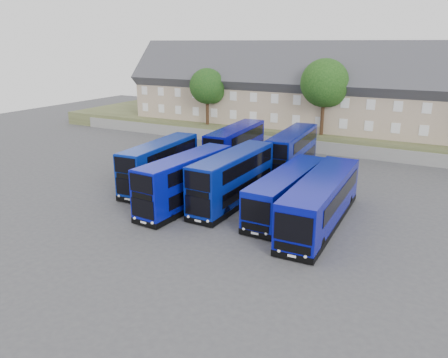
# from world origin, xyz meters

# --- Properties ---
(ground) EXTENTS (120.00, 120.00, 0.00)m
(ground) POSITION_xyz_m (0.00, 0.00, 0.00)
(ground) COLOR #414145
(ground) RESTS_ON ground
(retaining_wall) EXTENTS (70.00, 0.40, 1.50)m
(retaining_wall) POSITION_xyz_m (0.00, 24.00, 0.75)
(retaining_wall) COLOR slate
(retaining_wall) RESTS_ON ground
(earth_bank) EXTENTS (80.00, 20.00, 2.00)m
(earth_bank) POSITION_xyz_m (0.00, 34.00, 1.00)
(earth_bank) COLOR #4B522E
(earth_bank) RESTS_ON ground
(terrace_row) EXTENTS (60.00, 10.40, 11.20)m
(terrace_row) POSITION_xyz_m (3.00, 30.00, 6.60)
(terrace_row) COLOR tan
(terrace_row) RESTS_ON earth_bank
(dd_front_left) EXTENTS (3.00, 10.51, 4.13)m
(dd_front_left) POSITION_xyz_m (-7.21, 4.51, 2.03)
(dd_front_left) COLOR #072391
(dd_front_left) RESTS_ON ground
(dd_front_mid) EXTENTS (3.11, 10.67, 4.19)m
(dd_front_mid) POSITION_xyz_m (-2.25, 1.26, 2.05)
(dd_front_mid) COLOR #0910A5
(dd_front_mid) RESTS_ON ground
(dd_front_right) EXTENTS (2.74, 10.88, 4.30)m
(dd_front_right) POSITION_xyz_m (0.88, 3.54, 2.11)
(dd_front_right) COLOR navy
(dd_front_right) RESTS_ON ground
(dd_rear_left) EXTENTS (3.18, 11.09, 4.35)m
(dd_rear_left) POSITION_xyz_m (-3.91, 13.63, 2.14)
(dd_rear_left) COLOR #070888
(dd_rear_left) RESTS_ON ground
(dd_rear_right) EXTENTS (3.07, 10.87, 4.27)m
(dd_rear_right) POSITION_xyz_m (2.10, 14.58, 2.10)
(dd_rear_right) COLOR navy
(dd_rear_right) RESTS_ON ground
(coach_east_a) EXTENTS (2.74, 11.96, 3.26)m
(coach_east_a) POSITION_xyz_m (5.48, 4.05, 1.60)
(coach_east_a) COLOR #0811A2
(coach_east_a) RESTS_ON ground
(coach_east_b) EXTENTS (3.04, 13.21, 3.60)m
(coach_east_b) POSITION_xyz_m (8.60, 2.69, 1.76)
(coach_east_b) COLOR #080C99
(coach_east_b) RESTS_ON ground
(tree_west) EXTENTS (4.80, 4.80, 7.65)m
(tree_west) POSITION_xyz_m (-13.85, 25.10, 7.05)
(tree_west) COLOR #382314
(tree_west) RESTS_ON earth_bank
(tree_mid) EXTENTS (5.76, 5.76, 9.18)m
(tree_mid) POSITION_xyz_m (2.15, 25.60, 8.07)
(tree_mid) COLOR #382314
(tree_mid) RESTS_ON earth_bank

